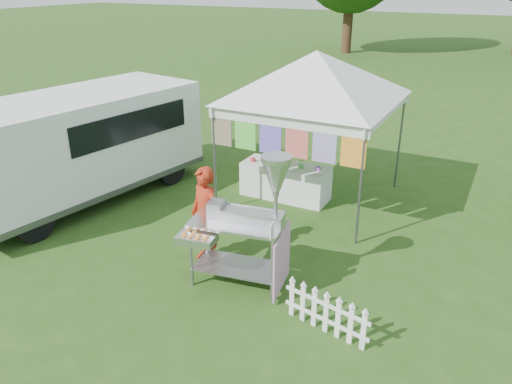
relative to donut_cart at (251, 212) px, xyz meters
The scene contains 7 objects.
ground 1.29m from the donut_cart, 163.48° to the right, with size 120.00×120.00×0.00m, color #284C15.
canopy_main 3.83m from the donut_cart, 96.97° to the left, with size 4.24×4.24×3.45m.
donut_cart is the anchor object (origin of this frame).
vendor 1.10m from the donut_cart, 163.46° to the left, with size 0.59×0.39×1.61m, color #A42914.
cargo_van 4.79m from the donut_cart, 163.66° to the left, with size 2.88×5.41×2.14m.
picket_fence 1.72m from the donut_cart, 20.05° to the right, with size 1.24×0.28×0.56m.
display_table 3.43m from the donut_cart, 105.81° to the left, with size 1.80×0.70×0.71m, color white.
Camera 1 is at (3.41, -5.44, 4.30)m, focal length 35.00 mm.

